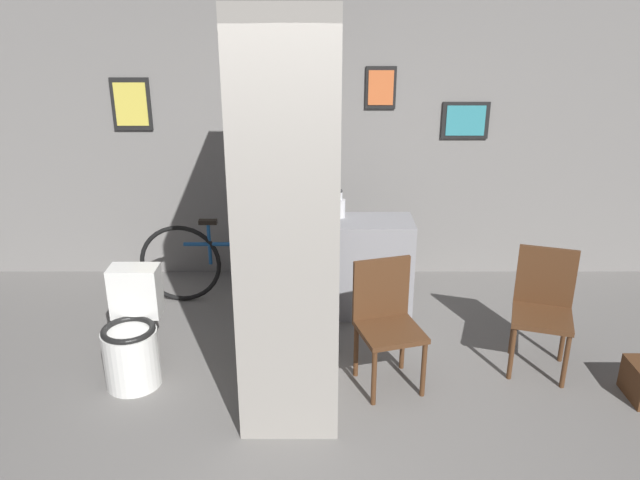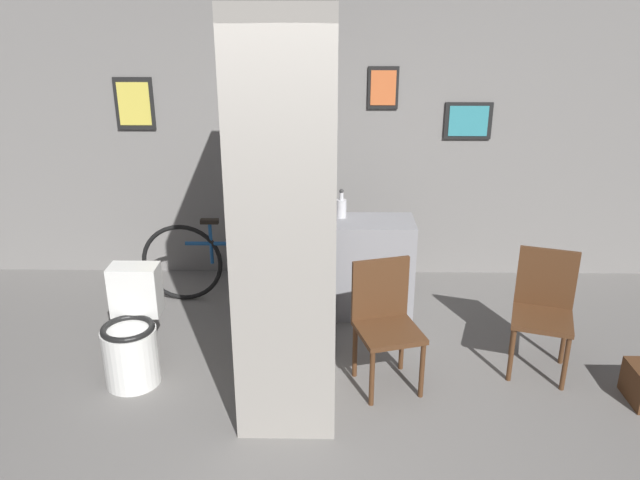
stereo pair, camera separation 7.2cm
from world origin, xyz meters
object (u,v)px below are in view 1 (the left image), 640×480
chair_by_doorway (542,305)px  bottle_tall (340,207)px  toilet (132,338)px  bicycle (241,262)px  chair_near_pillar (386,318)px

chair_by_doorway → bottle_tall: 1.81m
bottle_tall → toilet: bearing=-143.2°
chair_by_doorway → bicycle: (-2.36, 1.08, -0.12)m
chair_near_pillar → chair_by_doorway: (1.18, 0.20, 0.00)m
bicycle → bottle_tall: size_ratio=7.28×
toilet → bottle_tall: bearing=36.8°
chair_near_pillar → bicycle: size_ratio=0.50×
chair_near_pillar → chair_by_doorway: 1.19m
toilet → chair_near_pillar: chair_near_pillar is taller
toilet → bottle_tall: bottle_tall is taller
bicycle → toilet: bearing=-116.6°
chair_by_doorway → bottle_tall: bearing=164.8°
toilet → chair_near_pillar: (1.82, -0.02, 0.17)m
bottle_tall → chair_by_doorway: bearing=-32.9°
chair_by_doorway → bicycle: chair_by_doorway is taller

